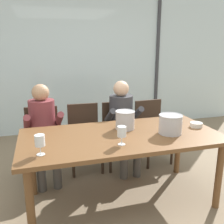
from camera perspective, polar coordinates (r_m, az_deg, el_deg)
name	(u,v)px	position (r m, az deg, el deg)	size (l,w,h in m)	color
ground	(100,161)	(3.76, -2.86, -11.16)	(14.00, 14.00, 0.00)	#847056
window_glass_panel	(79,65)	(4.93, -7.44, 10.66)	(7.23, 0.03, 2.60)	silver
window_mullion_right	(157,63)	(5.41, 10.19, 10.90)	(0.06, 0.06, 2.60)	#38383D
hillside_vineyard	(61,66)	(8.74, -11.47, 10.26)	(13.23, 2.40, 2.01)	#386633
dining_table	(122,142)	(2.60, 2.20, -6.75)	(2.03, 0.99, 0.77)	brown
chair_near_curtain	(42,136)	(3.38, -15.63, -5.29)	(0.47, 0.47, 0.88)	#332319
chair_left_of_center	(84,131)	(3.45, -6.34, -4.43)	(0.45, 0.45, 0.88)	#332319
chair_center	(118,129)	(3.54, 1.47, -3.81)	(0.45, 0.45, 0.88)	#332319
chair_right_of_center	(151,126)	(3.70, 8.89, -3.15)	(0.47, 0.47, 0.88)	#332319
person_maroon_top	(43,126)	(3.20, -15.37, -3.14)	(0.48, 0.63, 1.20)	brown
person_charcoal_jacket	(123,119)	(3.37, 2.46, -1.72)	(0.46, 0.61, 1.20)	#38383D
ice_bucket_primary	(170,124)	(2.64, 13.18, -2.66)	(0.24, 0.24, 0.20)	#B7B7BC
ice_bucket_secondary	(125,120)	(2.71, 2.98, -1.76)	(0.21, 0.21, 0.20)	#B7B7BC
tasting_bowl	(196,125)	(2.95, 18.66, -2.77)	(0.14, 0.14, 0.05)	silver
wine_glass_by_left_taster	(40,141)	(2.15, -16.15, -6.46)	(0.08, 0.08, 0.17)	silver
wine_glass_near_bucket	(122,132)	(2.28, 2.23, -4.66)	(0.08, 0.08, 0.17)	silver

